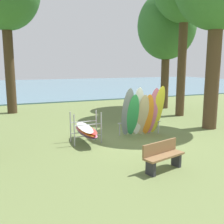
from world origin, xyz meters
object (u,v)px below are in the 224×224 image
board_storage_rack (86,130)px  park_bench (163,155)px  leaning_board_pile (143,113)px  tree_mid_behind (167,27)px

board_storage_rack → park_bench: 3.82m
leaning_board_pile → tree_mid_behind: bearing=49.7°
leaning_board_pile → park_bench: 3.90m
tree_mid_behind → board_storage_rack: bearing=-141.7°
tree_mid_behind → park_bench: 12.93m
board_storage_rack → park_bench: size_ratio=1.46×
board_storage_rack → park_bench: (1.26, -3.60, -0.07)m
park_bench → board_storage_rack: bearing=109.4°
park_bench → leaning_board_pile: bearing=69.6°
leaning_board_pile → board_storage_rack: size_ratio=1.05×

